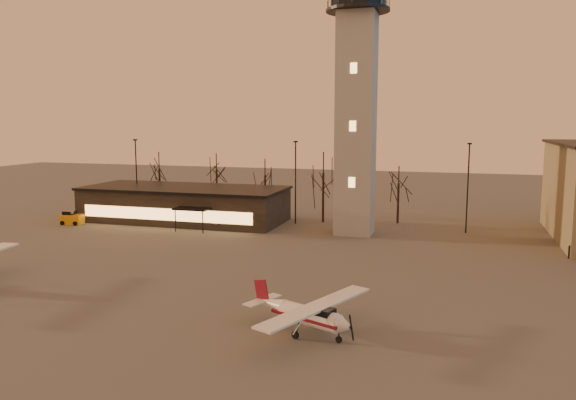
{
  "coord_description": "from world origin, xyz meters",
  "views": [
    {
      "loc": [
        10.66,
        -31.27,
        12.6
      ],
      "look_at": [
        -2.65,
        13.0,
        6.02
      ],
      "focal_mm": 35.0,
      "sensor_mm": 36.0,
      "label": 1
    }
  ],
  "objects_px": {
    "control_tower": "(357,86)",
    "cessna_front": "(312,320)",
    "terminal": "(185,204)",
    "service_cart": "(72,219)"
  },
  "relations": [
    {
      "from": "cessna_front",
      "to": "service_cart",
      "type": "xyz_separation_m",
      "value": [
        -36.92,
        26.13,
        -0.29
      ]
    },
    {
      "from": "terminal",
      "to": "control_tower",
      "type": "bearing_deg",
      "value": -5.15
    },
    {
      "from": "control_tower",
      "to": "terminal",
      "type": "height_order",
      "value": "control_tower"
    },
    {
      "from": "cessna_front",
      "to": "control_tower",
      "type": "bearing_deg",
      "value": 118.06
    },
    {
      "from": "terminal",
      "to": "cessna_front",
      "type": "relative_size",
      "value": 2.68
    },
    {
      "from": "control_tower",
      "to": "cessna_front",
      "type": "bearing_deg",
      "value": -84.61
    },
    {
      "from": "control_tower",
      "to": "terminal",
      "type": "xyz_separation_m",
      "value": [
        -21.99,
        1.98,
        -14.17
      ]
    },
    {
      "from": "terminal",
      "to": "cessna_front",
      "type": "xyz_separation_m",
      "value": [
        24.86,
        -32.41,
        -1.24
      ]
    },
    {
      "from": "cessna_front",
      "to": "terminal",
      "type": "bearing_deg",
      "value": 150.17
    },
    {
      "from": "control_tower",
      "to": "cessna_front",
      "type": "relative_size",
      "value": 3.44
    }
  ]
}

